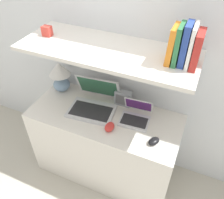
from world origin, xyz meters
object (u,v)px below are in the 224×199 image
shelf_gadget (47,31)px  router_box (123,98)px  book_orange (173,44)px  book_white (192,46)px  laptop_small (136,116)px  computer_mouse (110,127)px  second_mouse (154,141)px  book_blue (186,45)px  table_lamp (60,75)px  laptop_large (94,103)px  book_red (197,50)px  book_green (179,45)px

shelf_gadget → router_box: bearing=12.1°
book_orange → book_white: bearing=0.0°
laptop_small → computer_mouse: 0.23m
second_mouse → book_blue: 0.70m
computer_mouse → second_mouse: (0.34, -0.00, 0.00)m
book_white → second_mouse: bearing=-116.3°
router_box → table_lamp: bearing=-176.5°
laptop_small → shelf_gadget: bearing=179.1°
laptop_large → book_red: size_ratio=1.87×
second_mouse → laptop_large: bearing=163.4°
laptop_large → book_white: 0.91m
laptop_large → book_blue: book_blue is taller
laptop_small → second_mouse: laptop_small is taller
table_lamp → book_white: bearing=-4.7°
router_box → book_orange: (0.34, -0.12, 0.61)m
laptop_large → book_red: 0.92m
laptop_small → book_red: (0.32, 0.01, 0.64)m
laptop_small → router_box: 0.21m
computer_mouse → book_blue: book_blue is taller
book_green → computer_mouse: bearing=-153.0°
table_lamp → book_white: 1.15m
table_lamp → laptop_small: bearing=-7.4°
table_lamp → book_blue: book_blue is taller
laptop_large → router_box: bearing=34.1°
book_orange → book_green: bearing=0.0°
book_red → shelf_gadget: 1.04m
router_box → book_blue: 0.76m
laptop_small → book_green: book_green is taller
laptop_large → book_green: size_ratio=1.69×
book_blue → book_green: (-0.04, 0.00, -0.01)m
second_mouse → book_white: 0.70m
book_green → book_white: bearing=0.0°
second_mouse → shelf_gadget: (-0.91, 0.18, 0.58)m
laptop_large → book_green: (0.58, 0.02, 0.63)m
laptop_small → shelf_gadget: 0.91m
laptop_large → book_orange: (0.54, 0.02, 0.63)m
second_mouse → router_box: 0.47m
laptop_small → book_blue: (0.25, 0.01, 0.66)m
computer_mouse → book_blue: 0.80m
book_green → book_orange: (-0.03, 0.00, -0.01)m
computer_mouse → book_white: size_ratio=0.43×
laptop_large → router_box: (0.20, 0.14, 0.02)m
table_lamp → book_green: 1.09m
book_white → shelf_gadget: size_ratio=3.46×
table_lamp → computer_mouse: size_ratio=2.64×
second_mouse → computer_mouse: bearing=179.9°
table_lamp → router_box: table_lamp is taller
book_red → shelf_gadget: book_red is taller
computer_mouse → book_blue: (0.40, 0.18, 0.67)m
book_red → book_white: bearing=180.0°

